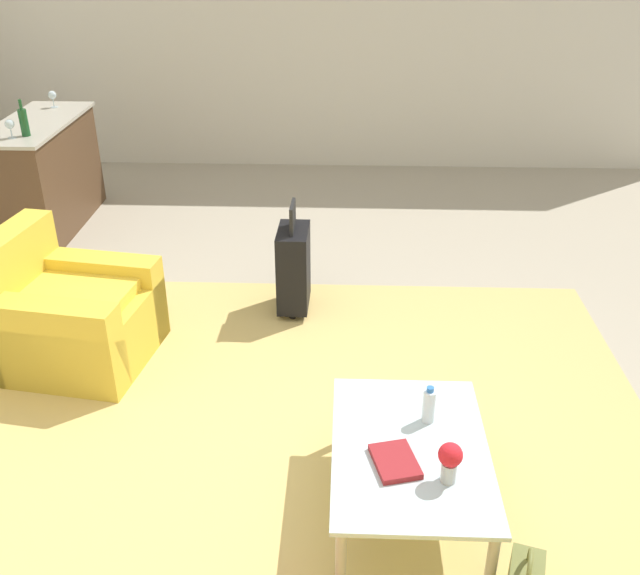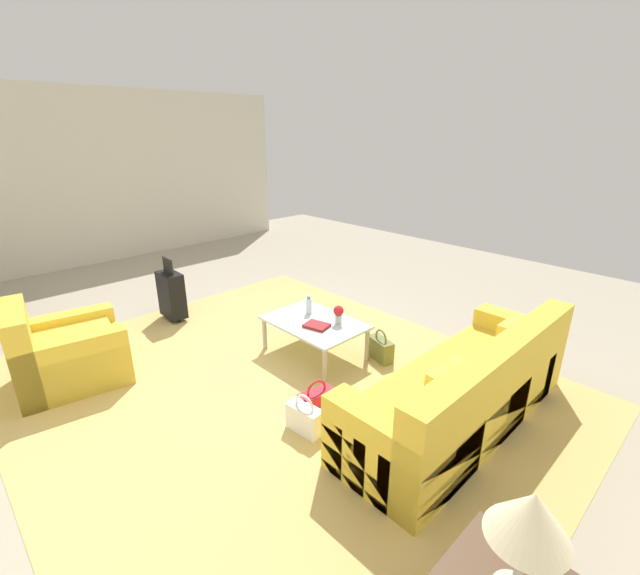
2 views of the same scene
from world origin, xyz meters
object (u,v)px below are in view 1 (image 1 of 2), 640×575
(wine_glass_leftmost, at_px, (10,125))
(wine_bottle_green, at_px, (24,122))
(bar_console, at_px, (44,174))
(coffee_table_book, at_px, (395,461))
(wine_glass_left_of_centre, at_px, (52,96))
(armchair, at_px, (63,318))
(suitcase_black, at_px, (294,267))
(flower_vase, at_px, (450,460))
(water_bottle, at_px, (429,406))
(coffee_table, at_px, (410,454))

(wine_glass_leftmost, distance_m, wine_bottle_green, 0.11)
(bar_console, relative_size, wine_bottle_green, 4.96)
(coffee_table_book, xyz_separation_m, wine_glass_left_of_centre, (4.13, 3.02, 0.68))
(bar_console, bearing_deg, wine_glass_left_of_centre, 0.29)
(armchair, xyz_separation_m, suitcase_black, (0.69, -1.47, 0.06))
(armchair, xyz_separation_m, flower_vase, (-1.53, -2.32, 0.24))
(suitcase_black, bearing_deg, wine_glass_leftmost, 67.30)
(wine_glass_leftmost, bearing_deg, armchair, -151.71)
(flower_vase, distance_m, bar_console, 4.94)
(armchair, xyz_separation_m, coffee_table_book, (-1.43, -2.09, 0.13))
(coffee_table_book, xyz_separation_m, wine_glass_leftmost, (3.11, 3.00, 0.68))
(flower_vase, height_order, wine_glass_left_of_centre, wine_glass_left_of_centre)
(armchair, height_order, coffee_table_book, armchair)
(water_bottle, relative_size, coffee_table_book, 0.81)
(coffee_table, bearing_deg, wine_bottle_green, 44.27)
(armchair, xyz_separation_m, wine_glass_left_of_centre, (2.70, 0.93, 0.81))
(wine_glass_leftmost, relative_size, suitcase_black, 0.18)
(water_bottle, height_order, wine_bottle_green, wine_bottle_green)
(bar_console, bearing_deg, coffee_table, -138.47)
(water_bottle, relative_size, wine_bottle_green, 0.68)
(coffee_table, distance_m, wine_glass_leftmost, 4.36)
(coffee_table, height_order, wine_glass_left_of_centre, wine_glass_left_of_centre)
(wine_glass_leftmost, height_order, suitcase_black, wine_glass_leftmost)
(coffee_table_book, distance_m, wine_bottle_green, 4.36)
(flower_vase, height_order, wine_bottle_green, wine_bottle_green)
(water_bottle, distance_m, wine_bottle_green, 4.25)
(coffee_table, distance_m, wine_bottle_green, 4.34)
(armchair, distance_m, water_bottle, 2.54)
(wine_glass_leftmost, bearing_deg, suitcase_black, -112.70)
(coffee_table, relative_size, water_bottle, 5.32)
(wine_glass_leftmost, relative_size, wine_glass_left_of_centre, 1.00)
(coffee_table, bearing_deg, flower_vase, -145.71)
(coffee_table, bearing_deg, wine_glass_leftmost, 45.77)
(coffee_table, bearing_deg, coffee_table_book, 146.31)
(bar_console, distance_m, suitcase_black, 2.83)
(bar_console, xyz_separation_m, wine_glass_leftmost, (-0.51, -0.02, 0.59))
(coffee_table, xyz_separation_m, wine_glass_left_of_centre, (4.01, 3.10, 0.74))
(bar_console, xyz_separation_m, suitcase_black, (-1.50, -2.40, -0.16))
(flower_vase, bearing_deg, bar_console, 41.14)
(armchair, relative_size, wine_bottle_green, 3.58)
(suitcase_black, bearing_deg, water_bottle, -156.04)
(water_bottle, bearing_deg, coffee_table_book, 150.64)
(water_bottle, bearing_deg, bar_console, 44.12)
(coffee_table_book, height_order, wine_glass_leftmost, wine_glass_leftmost)
(armchair, bearing_deg, flower_vase, -123.42)
(armchair, xyz_separation_m, coffee_table, (-1.31, -2.17, 0.07))
(flower_vase, bearing_deg, armchair, 56.58)
(armchair, bearing_deg, wine_bottle_green, 24.97)
(bar_console, distance_m, wine_glass_leftmost, 0.78)
(wine_bottle_green, bearing_deg, bar_console, 14.66)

